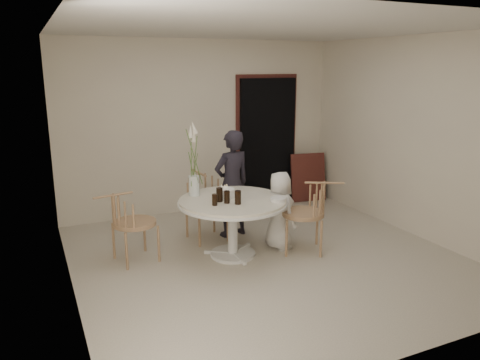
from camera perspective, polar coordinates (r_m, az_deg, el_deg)
name	(u,v)px	position (r m, az deg, el deg)	size (l,w,h in m)	color
ground	(267,258)	(5.84, 3.32, -9.46)	(4.50, 4.50, 0.00)	beige
room_shell	(269,127)	(5.40, 3.56, 6.52)	(4.50, 4.50, 4.50)	silver
doorway	(267,141)	(7.93, 3.33, 4.71)	(1.00, 0.10, 2.10)	black
door_trim	(266,138)	(7.96, 3.21, 5.18)	(1.12, 0.03, 2.22)	#56251D
table	(233,208)	(5.69, -0.90, -3.45)	(1.33, 1.33, 0.73)	silver
picture_frame	(308,177)	(8.20, 8.31, 0.34)	(0.62, 0.04, 0.83)	#56251D
chair_far	(203,196)	(6.36, -4.57, -1.93)	(0.53, 0.57, 0.90)	#A87A5B
chair_right	(313,206)	(5.92, 8.95, -3.16)	(0.68, 0.66, 0.92)	#A87A5B
chair_left	(125,217)	(5.66, -13.90, -4.45)	(0.58, 0.54, 0.88)	#A87A5B
girl	(232,184)	(6.36, -0.99, -0.46)	(0.54, 0.35, 1.47)	black
boy	(280,211)	(5.98, 4.86, -3.73)	(0.49, 0.32, 1.01)	silver
birthday_cake	(225,193)	(5.72, -1.83, -1.60)	(0.23, 0.23, 0.16)	white
cola_tumbler_a	(227,197)	(5.48, -1.61, -2.08)	(0.07, 0.07, 0.15)	black
cola_tumbler_b	(238,197)	(5.43, -0.26, -2.14)	(0.07, 0.07, 0.16)	black
cola_tumbler_c	(215,200)	(5.40, -3.11, -2.42)	(0.06, 0.06, 0.13)	black
cola_tumbler_d	(219,195)	(5.54, -2.52, -1.80)	(0.08, 0.08, 0.17)	black
plate_stack	(278,200)	(5.57, 4.66, -2.39)	(0.18, 0.18, 0.05)	silver
flower_vase	(194,169)	(5.77, -5.67, 1.29)	(0.13, 0.13, 0.93)	silver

